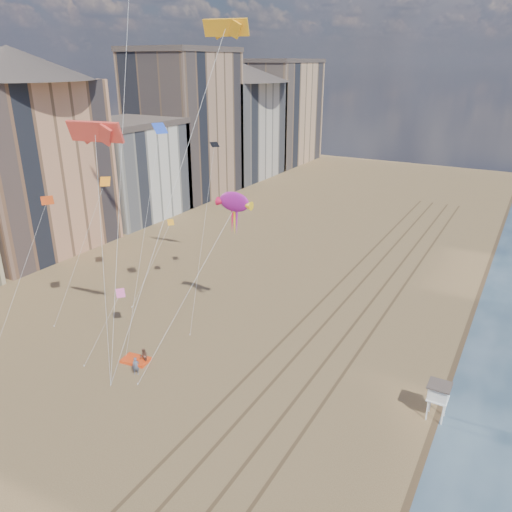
{
  "coord_description": "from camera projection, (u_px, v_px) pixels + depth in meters",
  "views": [
    {
      "loc": [
        18.1,
        -11.54,
        26.4
      ],
      "look_at": [
        -3.18,
        26.0,
        9.5
      ],
      "focal_mm": 35.0,
      "sensor_mm": 36.0,
      "label": 1
    }
  ],
  "objects": [
    {
      "name": "wet_sand",
      "position": [
        512.0,
        338.0,
        50.96
      ],
      "size": [
        260.0,
        260.0,
        0.0
      ],
      "primitive_type": "plane",
      "color": "#42301E",
      "rests_on": "ground"
    },
    {
      "name": "tracks",
      "position": [
        325.0,
        341.0,
        50.41
      ],
      "size": [
        7.68,
        120.0,
        0.01
      ],
      "color": "brown",
      "rests_on": "ground"
    },
    {
      "name": "buildings",
      "position": [
        166.0,
        132.0,
        96.47
      ],
      "size": [
        34.72,
        131.35,
        29.0
      ],
      "color": "#C6B284",
      "rests_on": "ground"
    },
    {
      "name": "lifeguard_stand",
      "position": [
        439.0,
        393.0,
        38.69
      ],
      "size": [
        1.73,
        1.73,
        3.13
      ],
      "color": "white",
      "rests_on": "ground"
    },
    {
      "name": "grounded_kite",
      "position": [
        136.0,
        360.0,
        46.94
      ],
      "size": [
        2.72,
        1.95,
        0.29
      ],
      "primitive_type": "cube",
      "rotation": [
        0.0,
        0.0,
        0.14
      ],
      "color": "#FF4415",
      "rests_on": "ground"
    },
    {
      "name": "show_kite",
      "position": [
        234.0,
        202.0,
        47.26
      ],
      "size": [
        3.83,
        6.57,
        18.13
      ],
      "color": "#971787",
      "rests_on": "ground"
    },
    {
      "name": "kite_flyer_a",
      "position": [
        136.0,
        366.0,
        44.78
      ],
      "size": [
        0.74,
        0.68,
        1.7
      ],
      "primitive_type": "imported",
      "rotation": [
        0.0,
        0.0,
        0.58
      ],
      "color": "slate",
      "rests_on": "ground"
    },
    {
      "name": "kite_flyer_b",
      "position": [
        144.0,
        356.0,
        46.37
      ],
      "size": [
        0.97,
        0.9,
        1.58
      ],
      "primitive_type": "imported",
      "rotation": [
        0.0,
        0.0,
        -0.52
      ],
      "color": "brown",
      "rests_on": "ground"
    },
    {
      "name": "small_kites",
      "position": [
        126.0,
        190.0,
        50.35
      ],
      "size": [
        14.22,
        15.04,
        17.11
      ],
      "color": "orange",
      "rests_on": "ground"
    }
  ]
}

